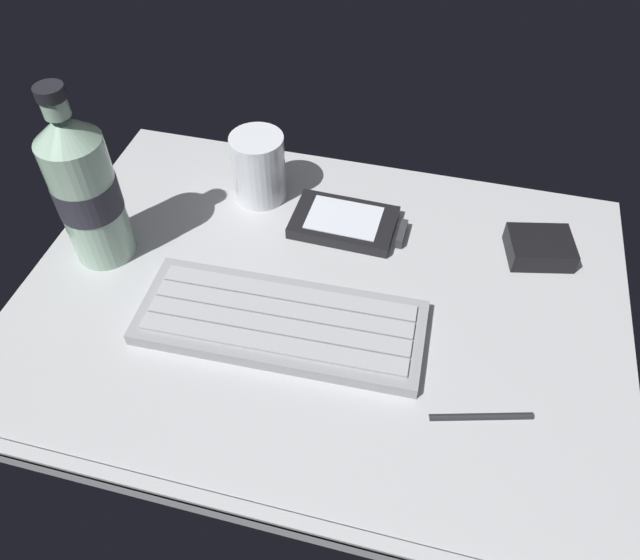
# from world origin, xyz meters

# --- Properties ---
(ground_plane) EXTENTS (0.64, 0.48, 0.03)m
(ground_plane) POSITION_xyz_m (0.00, -0.00, -0.01)
(ground_plane) COLOR #B7BABC
(keyboard) EXTENTS (0.29, 0.12, 0.02)m
(keyboard) POSITION_xyz_m (-0.03, -0.05, 0.01)
(keyboard) COLOR #93969B
(keyboard) RESTS_ON ground_plane
(handheld_device) EXTENTS (0.13, 0.08, 0.02)m
(handheld_device) POSITION_xyz_m (0.01, 0.11, 0.01)
(handheld_device) COLOR black
(handheld_device) RESTS_ON ground_plane
(juice_cup) EXTENTS (0.06, 0.06, 0.09)m
(juice_cup) POSITION_xyz_m (-0.11, 0.15, 0.04)
(juice_cup) COLOR silver
(juice_cup) RESTS_ON ground_plane
(water_bottle) EXTENTS (0.07, 0.07, 0.21)m
(water_bottle) POSITION_xyz_m (-0.25, 0.01, 0.09)
(water_bottle) COLOR #9EC1A8
(water_bottle) RESTS_ON ground_plane
(charger_block) EXTENTS (0.08, 0.07, 0.02)m
(charger_block) POSITION_xyz_m (0.22, 0.12, 0.01)
(charger_block) COLOR black
(charger_block) RESTS_ON ground_plane
(stylus_pen) EXTENTS (0.09, 0.03, 0.01)m
(stylus_pen) POSITION_xyz_m (0.18, -0.10, 0.00)
(stylus_pen) COLOR #26262B
(stylus_pen) RESTS_ON ground_plane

